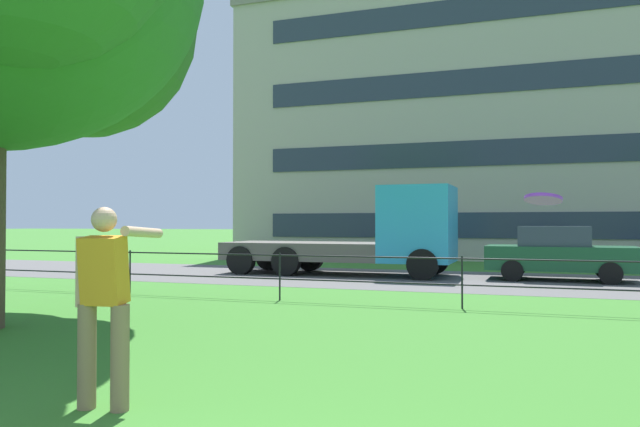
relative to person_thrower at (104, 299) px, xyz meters
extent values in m
cube|color=#565454|center=(2.33, 13.04, -0.95)|extent=(80.00, 6.54, 0.01)
cylinder|color=black|center=(-8.97, 7.31, -0.46)|extent=(0.04, 0.04, 1.00)
cylinder|color=black|center=(-5.20, 7.31, -0.46)|extent=(0.04, 0.04, 1.00)
cylinder|color=black|center=(-1.44, 7.31, -0.46)|extent=(0.04, 0.04, 1.00)
cylinder|color=black|center=(2.33, 7.31, -0.46)|extent=(0.04, 0.04, 1.00)
cylinder|color=black|center=(2.33, 7.31, -0.51)|extent=(30.14, 0.03, 0.03)
cylinder|color=black|center=(2.33, 7.31, -0.01)|extent=(30.14, 0.03, 0.03)
sphere|color=#336828|center=(-4.13, 4.39, 4.30)|extent=(4.16, 4.16, 4.16)
cylinder|color=#846B4C|center=(-0.16, -0.03, -0.50)|extent=(0.16, 0.16, 0.92)
cylinder|color=#846B4C|center=(0.16, 0.01, -0.50)|extent=(0.16, 0.16, 0.92)
cube|color=orange|center=(0.00, -0.01, 0.25)|extent=(0.39, 0.33, 0.61)
sphere|color=tan|center=(0.00, -0.01, 0.70)|extent=(0.22, 0.22, 0.22)
cylinder|color=tan|center=(0.16, 0.32, 0.58)|extent=(0.16, 0.63, 0.12)
cylinder|color=tan|center=(-0.22, -0.04, 0.24)|extent=(0.09, 0.09, 0.62)
cylinder|color=purple|center=(3.62, 0.38, 0.84)|extent=(0.33, 0.33, 0.09)
cube|color=#2D99D1|center=(0.38, 13.79, 0.64)|extent=(2.12, 2.32, 2.30)
cube|color=#283342|center=(1.27, 13.78, 0.99)|extent=(0.14, 1.84, 0.87)
cube|color=#56514C|center=(-3.27, 13.83, -0.23)|extent=(5.22, 2.35, 0.56)
cylinder|color=black|center=(0.71, 14.85, -0.51)|extent=(0.90, 0.31, 0.90)
cylinder|color=black|center=(0.68, 12.73, -0.51)|extent=(0.90, 0.31, 0.90)
cylinder|color=black|center=(-3.52, 14.89, -0.51)|extent=(0.90, 0.31, 0.90)
cylinder|color=black|center=(-3.54, 12.77, -0.51)|extent=(0.90, 0.31, 0.90)
cylinder|color=black|center=(-5.08, 14.91, -0.51)|extent=(0.90, 0.31, 0.90)
cylinder|color=black|center=(-5.10, 12.79, -0.51)|extent=(0.90, 0.31, 0.90)
cube|color=#194C2D|center=(4.38, 13.95, -0.32)|extent=(4.06, 1.85, 0.68)
cube|color=#2D3847|center=(4.23, 13.96, 0.30)|extent=(1.96, 1.59, 0.56)
cylinder|color=black|center=(5.65, 14.71, -0.66)|extent=(0.61, 0.22, 0.60)
cylinder|color=black|center=(5.59, 13.10, -0.66)|extent=(0.61, 0.22, 0.60)
cylinder|color=black|center=(3.17, 14.81, -0.66)|extent=(0.61, 0.22, 0.60)
cylinder|color=black|center=(3.11, 13.19, -0.66)|extent=(0.61, 0.22, 0.60)
cube|color=#ADA393|center=(3.37, 27.93, 5.22)|extent=(26.98, 12.08, 12.35)
cube|color=gray|center=(3.37, 27.93, 11.59)|extent=(27.22, 12.32, 0.40)
cube|color=#283342|center=(3.37, 21.86, 0.59)|extent=(22.66, 0.06, 1.10)
cube|color=#283342|center=(3.37, 21.86, 3.67)|extent=(22.66, 0.06, 1.10)
cube|color=#283342|center=(3.37, 21.86, 6.76)|extent=(22.66, 0.06, 1.10)
cube|color=#283342|center=(3.37, 21.86, 9.85)|extent=(22.66, 0.06, 1.10)
camera|label=1|loc=(3.50, -4.32, 0.66)|focal=33.49mm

